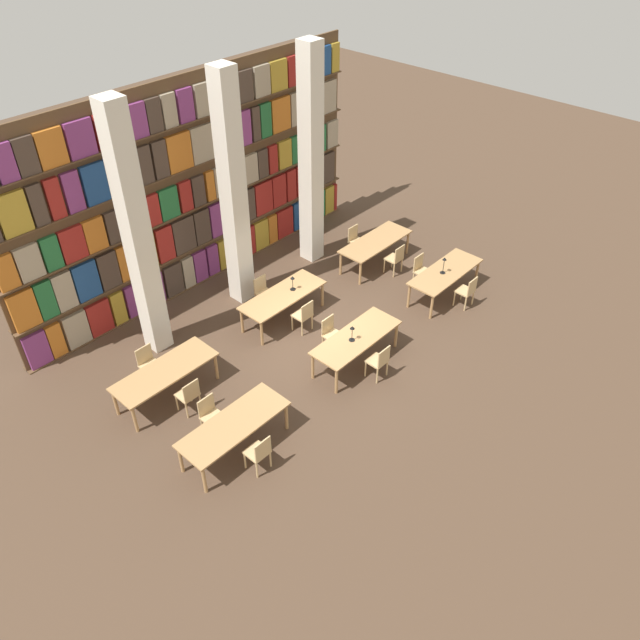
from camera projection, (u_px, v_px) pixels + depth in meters
The scene contains 26 objects.
ground_plane at pixel (317, 340), 15.28m from camera, with size 40.00×40.00×0.00m, color #4C3828.
bookshelf_bank at pixel (197, 190), 15.84m from camera, with size 10.74×0.35×5.50m.
pillar_left at pixel (137, 237), 13.29m from camera, with size 0.49×0.49×6.00m.
pillar_center at pixel (233, 194), 14.85m from camera, with size 0.49×0.49×6.00m.
pillar_right at pixel (311, 160), 16.42m from camera, with size 0.49×0.49×6.00m.
reading_table_0 at pixel (234, 426), 12.17m from camera, with size 2.32×0.87×0.76m.
chair_0 at pixel (259, 452), 11.90m from camera, with size 0.42×0.40×0.89m.
chair_1 at pixel (211, 415), 12.66m from camera, with size 0.42×0.40×0.89m.
reading_table_1 at pixel (356, 339), 14.24m from camera, with size 2.32×0.87×0.76m.
chair_2 at pixel (379, 361), 13.95m from camera, with size 0.42×0.40×0.89m.
chair_3 at pixel (331, 333), 14.71m from camera, with size 0.42×0.40×0.89m.
desk_lamp_0 at pixel (352, 331), 13.93m from camera, with size 0.14×0.14×0.41m.
reading_table_2 at pixel (445, 273), 16.34m from camera, with size 2.32×0.87×0.76m.
chair_4 at pixel (467, 291), 16.06m from camera, with size 0.42×0.40×0.89m.
chair_5 at pixel (421, 270), 16.83m from camera, with size 0.42×0.40×0.89m.
desk_lamp_1 at pixel (444, 263), 16.03m from camera, with size 0.14×0.14×0.47m.
reading_table_3 at pixel (165, 373), 13.35m from camera, with size 2.32×0.87×0.76m.
chair_6 at pixel (189, 395), 13.12m from camera, with size 0.42×0.40×0.89m.
chair_7 at pixel (149, 363), 13.88m from camera, with size 0.42×0.40×0.89m.
reading_table_4 at pixel (283, 297), 15.52m from camera, with size 2.32×0.87×0.76m.
chair_8 at pixel (304, 315), 15.27m from camera, with size 0.42×0.40×0.89m.
chair_9 at pixel (264, 292), 16.03m from camera, with size 0.42×0.40×0.89m.
desk_lamp_2 at pixel (293, 281), 15.48m from camera, with size 0.14×0.14×0.40m.
reading_table_5 at pixel (376, 243), 17.54m from camera, with size 2.32×0.87×0.76m.
chair_10 at pixel (396, 258), 17.28m from camera, with size 0.42×0.40×0.89m.
chair_11 at pixel (356, 240), 18.05m from camera, with size 0.42×0.40×0.89m.
Camera 1 is at (-8.55, -7.98, 9.85)m, focal length 35.00 mm.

